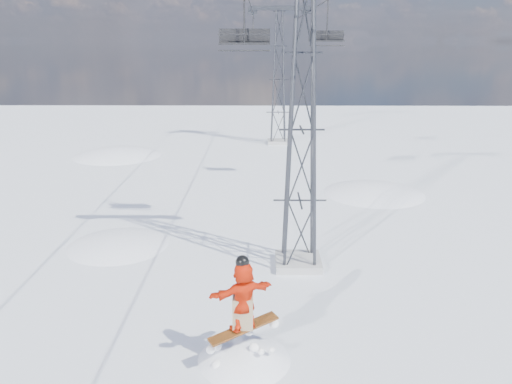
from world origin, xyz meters
TOP-DOWN VIEW (x-y plane):
  - snow_terrain at (-4.77, 21.24)m, footprint 39.00×37.00m
  - lift_tower_near at (0.80, 8.00)m, footprint 5.20×1.80m
  - lift_tower_far at (0.80, 33.00)m, footprint 5.20×1.80m
  - haul_cables at (0.80, 19.50)m, footprint 4.46×51.00m
  - lift_chair_near at (-1.40, 11.03)m, footprint 2.10×0.61m
  - lift_chair_mid at (3.00, 19.26)m, footprint 2.00×0.57m
  - lift_chair_far at (-1.40, 34.89)m, footprint 1.99×0.57m

SIDE VIEW (x-z plane):
  - snow_terrain at x=-4.77m, z-range -20.59..1.41m
  - lift_tower_near at x=0.80m, z-range -0.24..11.18m
  - lift_tower_far at x=0.80m, z-range -0.24..11.18m
  - lift_chair_near at x=-1.40m, z-range 7.46..10.07m
  - lift_chair_mid at x=3.00m, z-range 7.63..10.10m
  - lift_chair_far at x=-1.40m, z-range 7.64..10.11m
  - haul_cables at x=0.80m, z-range 10.82..10.88m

